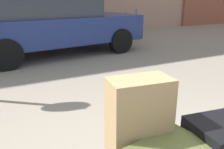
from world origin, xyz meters
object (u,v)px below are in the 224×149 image
at_px(suitcase_tan_front_left, 139,126).
at_px(bicycle_leaning, 129,24).
at_px(parked_car, 54,24).
at_px(bollard_kerb_near, 99,33).
at_px(bollard_kerb_mid, 138,30).

bearing_deg(suitcase_tan_front_left, bicycle_leaning, 66.86).
relative_size(suitcase_tan_front_left, bicycle_leaning, 0.37).
height_order(parked_car, bollard_kerb_near, parked_car).
bearing_deg(bollard_kerb_near, suitcase_tan_front_left, -112.07).
xyz_separation_m(suitcase_tan_front_left, bicycle_leaning, (4.39, 7.39, -0.28)).
bearing_deg(parked_car, bollard_kerb_near, 29.78).
relative_size(bollard_kerb_near, bollard_kerb_mid, 1.00).
xyz_separation_m(bicycle_leaning, bollard_kerb_near, (-1.94, -1.35, -0.05)).
xyz_separation_m(suitcase_tan_front_left, bollard_kerb_near, (2.45, 6.04, -0.32)).
xyz_separation_m(bollard_kerb_near, bollard_kerb_mid, (1.52, 0.00, 0.00)).
bearing_deg(bicycle_leaning, suitcase_tan_front_left, -120.72).
height_order(parked_car, bollard_kerb_mid, parked_car).
height_order(parked_car, bicycle_leaning, parked_car).
bearing_deg(bicycle_leaning, bollard_kerb_near, -145.18).
distance_m(bicycle_leaning, bollard_kerb_near, 2.37).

